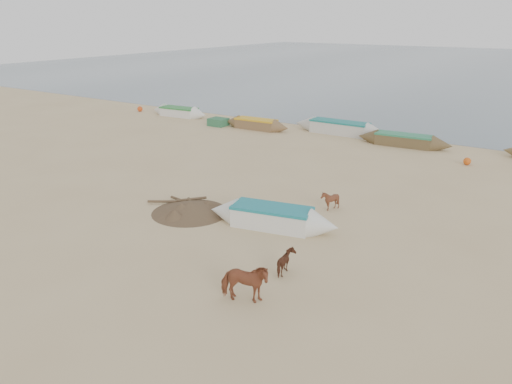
{
  "coord_description": "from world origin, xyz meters",
  "views": [
    {
      "loc": [
        11.41,
        -13.29,
        8.3
      ],
      "look_at": [
        0.0,
        4.0,
        1.0
      ],
      "focal_mm": 35.0,
      "sensor_mm": 36.0,
      "label": 1
    }
  ],
  "objects_px": {
    "calf_right": "(287,263)",
    "near_canoe": "(272,217)",
    "cow_adult": "(244,283)",
    "calf_front": "(330,200)"
  },
  "relations": [
    {
      "from": "calf_right",
      "to": "near_canoe",
      "type": "bearing_deg",
      "value": 4.16
    },
    {
      "from": "cow_adult",
      "to": "calf_right",
      "type": "xyz_separation_m",
      "value": [
        0.19,
        2.25,
        -0.23
      ]
    },
    {
      "from": "near_canoe",
      "to": "calf_front",
      "type": "bearing_deg",
      "value": 57.46
    },
    {
      "from": "calf_front",
      "to": "calf_right",
      "type": "height_order",
      "value": "calf_front"
    },
    {
      "from": "calf_right",
      "to": "near_canoe",
      "type": "distance_m",
      "value": 4.03
    },
    {
      "from": "near_canoe",
      "to": "calf_right",
      "type": "bearing_deg",
      "value": -63.12
    },
    {
      "from": "cow_adult",
      "to": "calf_front",
      "type": "xyz_separation_m",
      "value": [
        -1.17,
        8.5,
        -0.19
      ]
    },
    {
      "from": "calf_front",
      "to": "near_canoe",
      "type": "relative_size",
      "value": 0.17
    },
    {
      "from": "cow_adult",
      "to": "calf_front",
      "type": "relative_size",
      "value": 1.66
    },
    {
      "from": "calf_right",
      "to": "calf_front",
      "type": "bearing_deg",
      "value": -22.45
    }
  ]
}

